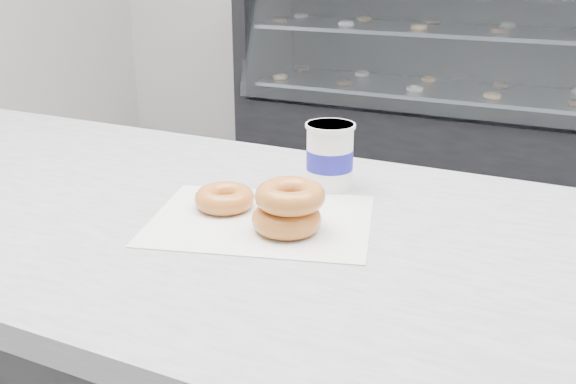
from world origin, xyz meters
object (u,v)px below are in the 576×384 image
donut_stack (288,208)px  coffee_cup (330,155)px  donut_single (225,198)px  display_case (457,107)px

donut_stack → coffee_cup: bearing=94.7°
donut_single → donut_stack: bearing=-15.2°
donut_stack → coffee_cup: (-0.02, 0.20, 0.02)m
coffee_cup → display_case: bearing=97.9°
display_case → donut_stack: display_case is taller
donut_single → coffee_cup: (0.12, 0.17, 0.04)m
donut_single → coffee_cup: 0.21m
display_case → donut_stack: 2.78m
display_case → coffee_cup: display_case is taller
display_case → donut_stack: size_ratio=18.56×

